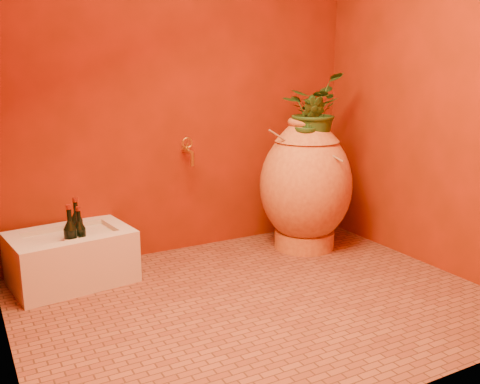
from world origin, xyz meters
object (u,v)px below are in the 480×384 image
wall_tap (188,150)px  wine_bottle_c (77,231)px  wine_bottle_a (71,240)px  wine_bottle_b (80,239)px  amphora (306,185)px  stone_basin (72,258)px

wall_tap → wine_bottle_c: bearing=-175.1°
wine_bottle_a → wine_bottle_b: wine_bottle_a is taller
amphora → wine_bottle_a: 1.59m
wine_bottle_b → wine_bottle_c: bearing=84.3°
wine_bottle_c → wine_bottle_a: bearing=-112.1°
stone_basin → wine_bottle_b: bearing=-48.4°
amphora → wine_bottle_b: amphora is taller
wine_bottle_a → wall_tap: wall_tap is taller
wine_bottle_c → wall_tap: bearing=4.9°
amphora → stone_basin: bearing=174.9°
wine_bottle_c → stone_basin: bearing=-124.0°
wine_bottle_a → wine_bottle_b: (0.06, 0.03, -0.01)m
amphora → wine_bottle_b: 1.54m
wine_bottle_b → wine_bottle_c: wine_bottle_c is taller
wine_bottle_a → wall_tap: size_ratio=1.79×
amphora → wine_bottle_a: bearing=178.0°
stone_basin → wine_bottle_a: size_ratio=2.24×
wine_bottle_a → wine_bottle_b: bearing=28.7°
wine_bottle_b → wine_bottle_a: bearing=-151.3°
amphora → wine_bottle_c: bearing=171.2°
wine_bottle_a → stone_basin: bearing=83.5°
wine_bottle_a → wine_bottle_b: size_ratio=1.09×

